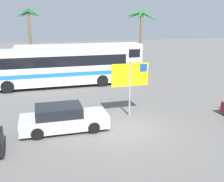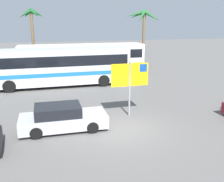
{
  "view_description": "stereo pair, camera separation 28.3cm",
  "coord_description": "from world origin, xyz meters",
  "px_view_note": "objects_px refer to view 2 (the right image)",
  "views": [
    {
      "loc": [
        -3.99,
        -11.71,
        5.42
      ],
      "look_at": [
        0.33,
        2.91,
        1.3
      ],
      "focal_mm": 41.83,
      "sensor_mm": 36.0,
      "label": 1
    },
    {
      "loc": [
        -3.71,
        -11.78,
        5.42
      ],
      "look_at": [
        0.33,
        2.91,
        1.3
      ],
      "focal_mm": 41.83,
      "sensor_mm": 36.0,
      "label": 2
    }
  ],
  "objects_px": {
    "bus_rear_coach": "(82,59)",
    "car_silver": "(62,118)",
    "bus_front_coach": "(57,65)",
    "ferry_sign": "(131,77)"
  },
  "relations": [
    {
      "from": "bus_rear_coach",
      "to": "ferry_sign",
      "type": "bearing_deg",
      "value": -85.88
    },
    {
      "from": "bus_rear_coach",
      "to": "ferry_sign",
      "type": "relative_size",
      "value": 3.8
    },
    {
      "from": "bus_rear_coach",
      "to": "bus_front_coach",
      "type": "bearing_deg",
      "value": -128.08
    },
    {
      "from": "bus_front_coach",
      "to": "car_silver",
      "type": "distance_m",
      "value": 9.56
    },
    {
      "from": "bus_front_coach",
      "to": "bus_rear_coach",
      "type": "height_order",
      "value": "same"
    },
    {
      "from": "bus_front_coach",
      "to": "bus_rear_coach",
      "type": "xyz_separation_m",
      "value": [
        2.73,
        3.48,
        0.0
      ]
    },
    {
      "from": "bus_front_coach",
      "to": "car_silver",
      "type": "xyz_separation_m",
      "value": [
        -0.44,
        -9.48,
        -1.15
      ]
    },
    {
      "from": "bus_front_coach",
      "to": "ferry_sign",
      "type": "height_order",
      "value": "ferry_sign"
    },
    {
      "from": "bus_rear_coach",
      "to": "car_silver",
      "type": "height_order",
      "value": "bus_rear_coach"
    },
    {
      "from": "bus_front_coach",
      "to": "ferry_sign",
      "type": "bearing_deg",
      "value": -66.94
    }
  ]
}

